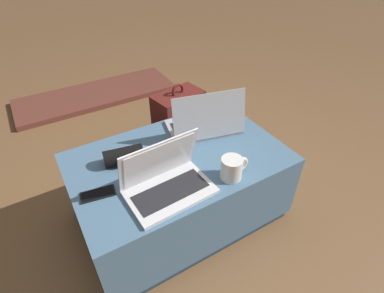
% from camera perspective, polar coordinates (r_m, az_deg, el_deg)
% --- Properties ---
extents(ground_plane, '(14.00, 14.00, 0.00)m').
position_cam_1_polar(ground_plane, '(1.74, -2.23, -12.59)').
color(ground_plane, brown).
extents(ottoman, '(1.02, 0.65, 0.42)m').
position_cam_1_polar(ottoman, '(1.58, -2.41, -7.75)').
color(ottoman, '#2A3D4E').
rests_on(ottoman, ground_plane).
extents(laptop_near, '(0.36, 0.25, 0.23)m').
position_cam_1_polar(laptop_near, '(1.25, -4.91, -6.55)').
color(laptop_near, silver).
rests_on(laptop_near, ottoman).
extents(laptop_far, '(0.42, 0.32, 0.25)m').
position_cam_1_polar(laptop_far, '(1.58, 2.54, 4.47)').
color(laptop_far, '#B7B7BC').
rests_on(laptop_far, ottoman).
extents(cell_phone, '(0.15, 0.09, 0.01)m').
position_cam_1_polar(cell_phone, '(1.32, -17.49, -8.59)').
color(cell_phone, black).
rests_on(cell_phone, ottoman).
extents(backpack, '(0.33, 0.28, 0.55)m').
position_cam_1_polar(backpack, '(1.96, -2.71, 3.56)').
color(backpack, '#5B1E19').
rests_on(backpack, ground_plane).
extents(wrist_brace, '(0.19, 0.11, 0.08)m').
position_cam_1_polar(wrist_brace, '(1.42, -12.90, -1.67)').
color(wrist_brace, black).
rests_on(wrist_brace, ottoman).
extents(coffee_mug, '(0.14, 0.10, 0.10)m').
position_cam_1_polar(coffee_mug, '(1.31, 7.69, -4.09)').
color(coffee_mug, white).
rests_on(coffee_mug, ottoman).
extents(fireplace_hearth, '(1.40, 0.50, 0.04)m').
position_cam_1_polar(fireplace_hearth, '(2.94, -17.71, 9.39)').
color(fireplace_hearth, brown).
rests_on(fireplace_hearth, ground_plane).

